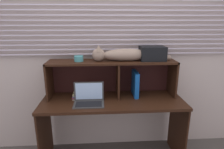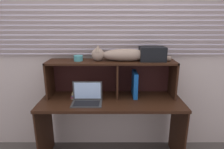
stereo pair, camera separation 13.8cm
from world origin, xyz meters
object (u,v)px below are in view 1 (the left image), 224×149
Objects in this scene: storage_box at (152,53)px; small_basket at (79,59)px; book_stack at (81,94)px; cat at (122,55)px; laptop at (89,99)px; binder_upright at (135,83)px.

small_basket is at bearing 180.00° from storage_box.
small_basket is at bearing 167.22° from book_stack.
book_stack is at bearing -179.93° from storage_box.
small_basket is 0.82m from storage_box.
small_basket is 0.35× the size of storage_box.
storage_box is at bearing 0.00° from cat.
cat is at bearing 180.00° from storage_box.
laptop is 0.57m from binder_upright.
binder_upright reaches higher than book_stack.
storage_box reaches higher than laptop.
laptop is 1.14× the size of storage_box.
binder_upright is at bearing 0.00° from small_basket.
laptop is (-0.37, -0.19, -0.44)m from cat.
binder_upright is 0.64m from book_stack.
storage_box is at bearing 0.07° from book_stack.
binder_upright is (0.16, 0.00, -0.34)m from cat.
cat is 3.14× the size of storage_box.
small_basket is (-0.48, 0.00, -0.04)m from cat.
small_basket reaches higher than laptop.
cat is at bearing 0.00° from small_basket.
storage_box reaches higher than book_stack.
storage_box is (0.18, 0.00, 0.35)m from binder_upright.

